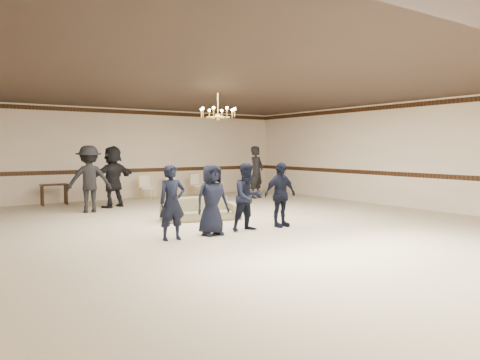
{
  "coord_description": "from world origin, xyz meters",
  "views": [
    {
      "loc": [
        -5.78,
        -8.58,
        1.79
      ],
      "look_at": [
        -0.35,
        -0.5,
        1.1
      ],
      "focal_mm": 33.78,
      "sensor_mm": 36.0,
      "label": 1
    }
  ],
  "objects_px": {
    "banquet_chair_mid": "(172,186)",
    "banquet_chair_left": "(146,188)",
    "boy_b": "(212,200)",
    "adult_left": "(89,179)",
    "chandelier": "(218,104)",
    "boy_d": "(280,195)",
    "settee": "(201,209)",
    "banquet_chair_right": "(197,185)",
    "adult_right": "(257,172)",
    "adult_mid": "(113,177)",
    "boy_a": "(172,202)",
    "console_table": "(54,194)",
    "boy_c": "(248,197)"
  },
  "relations": [
    {
      "from": "banquet_chair_left",
      "to": "console_table",
      "type": "distance_m",
      "value": 3.01
    },
    {
      "from": "chandelier",
      "to": "boy_b",
      "type": "height_order",
      "value": "chandelier"
    },
    {
      "from": "settee",
      "to": "console_table",
      "type": "relative_size",
      "value": 2.42
    },
    {
      "from": "boy_a",
      "to": "adult_left",
      "type": "relative_size",
      "value": 0.79
    },
    {
      "from": "adult_left",
      "to": "banquet_chair_left",
      "type": "xyz_separation_m",
      "value": [
        2.52,
        2.06,
        -0.51
      ]
    },
    {
      "from": "boy_d",
      "to": "banquet_chair_left",
      "type": "xyz_separation_m",
      "value": [
        -0.44,
        6.86,
        -0.32
      ]
    },
    {
      "from": "adult_left",
      "to": "banquet_chair_left",
      "type": "distance_m",
      "value": 3.29
    },
    {
      "from": "adult_left",
      "to": "adult_right",
      "type": "height_order",
      "value": "same"
    },
    {
      "from": "settee",
      "to": "console_table",
      "type": "bearing_deg",
      "value": 129.22
    },
    {
      "from": "adult_left",
      "to": "adult_mid",
      "type": "xyz_separation_m",
      "value": [
        0.9,
        0.7,
        0.0
      ]
    },
    {
      "from": "boy_d",
      "to": "banquet_chair_left",
      "type": "bearing_deg",
      "value": 92.7
    },
    {
      "from": "banquet_chair_left",
      "to": "adult_right",
      "type": "bearing_deg",
      "value": -23.18
    },
    {
      "from": "banquet_chair_left",
      "to": "chandelier",
      "type": "bearing_deg",
      "value": -89.09
    },
    {
      "from": "adult_mid",
      "to": "banquet_chair_right",
      "type": "xyz_separation_m",
      "value": [
        3.62,
        1.36,
        -0.51
      ]
    },
    {
      "from": "chandelier",
      "to": "boy_c",
      "type": "height_order",
      "value": "chandelier"
    },
    {
      "from": "adult_mid",
      "to": "banquet_chair_left",
      "type": "relative_size",
      "value": 2.22
    },
    {
      "from": "boy_a",
      "to": "adult_right",
      "type": "bearing_deg",
      "value": 44.85
    },
    {
      "from": "adult_left",
      "to": "adult_mid",
      "type": "height_order",
      "value": "same"
    },
    {
      "from": "adult_left",
      "to": "chandelier",
      "type": "bearing_deg",
      "value": 136.07
    },
    {
      "from": "boy_b",
      "to": "adult_left",
      "type": "height_order",
      "value": "adult_left"
    },
    {
      "from": "boy_c",
      "to": "banquet_chair_mid",
      "type": "relative_size",
      "value": 1.75
    },
    {
      "from": "banquet_chair_mid",
      "to": "banquet_chair_left",
      "type": "bearing_deg",
      "value": -177.43
    },
    {
      "from": "adult_mid",
      "to": "banquet_chair_mid",
      "type": "relative_size",
      "value": 2.22
    },
    {
      "from": "chandelier",
      "to": "adult_mid",
      "type": "bearing_deg",
      "value": 109.41
    },
    {
      "from": "adult_left",
      "to": "banquet_chair_mid",
      "type": "relative_size",
      "value": 2.22
    },
    {
      "from": "boy_a",
      "to": "adult_left",
      "type": "distance_m",
      "value": 4.81
    },
    {
      "from": "boy_c",
      "to": "adult_right",
      "type": "bearing_deg",
      "value": 52.81
    },
    {
      "from": "console_table",
      "to": "adult_right",
      "type": "bearing_deg",
      "value": -18.91
    },
    {
      "from": "settee",
      "to": "banquet_chair_left",
      "type": "xyz_separation_m",
      "value": [
        0.6,
        4.99,
        0.14
      ]
    },
    {
      "from": "banquet_chair_right",
      "to": "adult_right",
      "type": "bearing_deg",
      "value": -53.94
    },
    {
      "from": "boy_b",
      "to": "banquet_chair_mid",
      "type": "distance_m",
      "value": 7.26
    },
    {
      "from": "boy_a",
      "to": "banquet_chair_right",
      "type": "relative_size",
      "value": 1.75
    },
    {
      "from": "chandelier",
      "to": "boy_b",
      "type": "distance_m",
      "value": 2.9
    },
    {
      "from": "boy_a",
      "to": "boy_d",
      "type": "relative_size",
      "value": 1.0
    },
    {
      "from": "boy_a",
      "to": "adult_right",
      "type": "distance_m",
      "value": 7.68
    },
    {
      "from": "adult_right",
      "to": "boy_a",
      "type": "bearing_deg",
      "value": -161.57
    },
    {
      "from": "chandelier",
      "to": "banquet_chair_left",
      "type": "relative_size",
      "value": 1.11
    },
    {
      "from": "banquet_chair_mid",
      "to": "settee",
      "type": "bearing_deg",
      "value": -105.17
    },
    {
      "from": "boy_b",
      "to": "adult_mid",
      "type": "distance_m",
      "value": 5.51
    },
    {
      "from": "chandelier",
      "to": "settee",
      "type": "distance_m",
      "value": 2.63
    },
    {
      "from": "adult_mid",
      "to": "banquet_chair_mid",
      "type": "bearing_deg",
      "value": -174.32
    },
    {
      "from": "boy_d",
      "to": "banquet_chair_mid",
      "type": "relative_size",
      "value": 1.75
    },
    {
      "from": "boy_d",
      "to": "banquet_chair_mid",
      "type": "bearing_deg",
      "value": 84.36
    },
    {
      "from": "boy_d",
      "to": "adult_mid",
      "type": "distance_m",
      "value": 5.88
    },
    {
      "from": "adult_mid",
      "to": "console_table",
      "type": "height_order",
      "value": "adult_mid"
    },
    {
      "from": "boy_b",
      "to": "banquet_chair_left",
      "type": "relative_size",
      "value": 1.75
    },
    {
      "from": "adult_left",
      "to": "banquet_chair_left",
      "type": "bearing_deg",
      "value": -130.12
    },
    {
      "from": "boy_b",
      "to": "banquet_chair_right",
      "type": "height_order",
      "value": "boy_b"
    },
    {
      "from": "boy_d",
      "to": "boy_b",
      "type": "bearing_deg",
      "value": 179.04
    },
    {
      "from": "chandelier",
      "to": "boy_d",
      "type": "relative_size",
      "value": 0.64
    }
  ]
}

